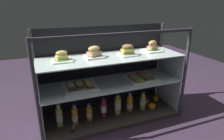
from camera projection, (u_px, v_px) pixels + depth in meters
The scene contains 24 objects.
ground_plane at pixel (112, 118), 2.24m from camera, with size 6.00×6.00×0.02m, color #342637.
case_base_deck at pixel (112, 115), 2.23m from camera, with size 1.56×0.51×0.04m, color #383230.
case_frame at pixel (107, 68), 2.18m from camera, with size 1.56×0.51×1.01m.
riser_lower_tier at pixel (112, 99), 2.16m from camera, with size 1.49×0.45×0.38m.
shelf_lower_glass at pixel (112, 83), 2.09m from camera, with size 1.50×0.46×0.01m, color silver.
riser_upper_tier at pixel (112, 71), 2.04m from camera, with size 1.49×0.45×0.28m.
shelf_upper_glass at pixel (112, 57), 1.99m from camera, with size 1.50×0.46×0.01m, color silver.
plated_roll_sandwich_right_of_center at pixel (62, 57), 1.83m from camera, with size 0.19×0.19×0.10m.
plated_roll_sandwich_far_left at pixel (94, 53), 1.94m from camera, with size 0.18×0.18×0.12m.
plated_roll_sandwich_left_of_center at pixel (128, 51), 2.02m from camera, with size 0.17×0.17×0.12m.
plated_roll_sandwich_near_left_corner at pixel (152, 48), 2.18m from camera, with size 0.19×0.19×0.13m.
open_sandwich_tray_right_of_center at pixel (80, 86), 1.96m from camera, with size 0.34×0.30×0.07m.
open_sandwich_tray_near_right_corner at pixel (141, 77), 2.18m from camera, with size 0.34×0.31×0.05m.
juice_bottle_near_post at pixel (59, 117), 1.98m from camera, with size 0.07×0.07×0.24m.
juice_bottle_front_right_end at pixel (75, 116), 2.02m from camera, with size 0.06×0.06×0.22m.
juice_bottle_back_right at pixel (89, 114), 2.08m from camera, with size 0.06×0.06×0.20m.
juice_bottle_back_left at pixel (104, 109), 2.12m from camera, with size 0.06×0.06×0.24m.
juice_bottle_front_second at pixel (118, 105), 2.20m from camera, with size 0.07×0.07×0.23m.
juice_bottle_front_fourth at pixel (130, 103), 2.27m from camera, with size 0.07×0.07×0.23m.
juice_bottle_front_middle at pixel (143, 102), 2.30m from camera, with size 0.07×0.07×0.23m.
orange_fruit_beside_bottles at pixel (152, 106), 2.30m from camera, with size 0.08×0.08×0.08m, color orange.
orange_fruit_near_left_post at pixel (146, 101), 2.42m from camera, with size 0.07×0.07×0.07m, color orange.
orange_fruit_rolled_forward at pixel (156, 99), 2.48m from camera, with size 0.07×0.07×0.07m, color orange.
kitchen_scissors at pixel (73, 130), 1.94m from camera, with size 0.12×0.18×0.01m.
Camera 1 is at (-0.69, -1.79, 1.27)m, focal length 30.92 mm.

